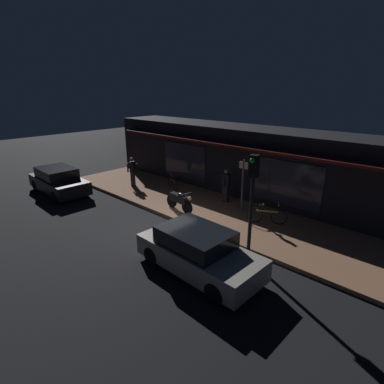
% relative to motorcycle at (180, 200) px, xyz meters
% --- Properties ---
extents(ground_plane, '(60.00, 60.00, 0.00)m').
position_rel_motorcycle_xyz_m(ground_plane, '(0.39, -1.81, -0.65)').
color(ground_plane, black).
extents(sidewalk_slab, '(18.00, 4.00, 0.15)m').
position_rel_motorcycle_xyz_m(sidewalk_slab, '(0.39, 1.19, -0.57)').
color(sidewalk_slab, '#8C6047').
rests_on(sidewalk_slab, ground_plane).
extents(storefront_building, '(18.00, 3.30, 3.60)m').
position_rel_motorcycle_xyz_m(storefront_building, '(0.39, 4.58, 1.16)').
color(storefront_building, black).
rests_on(storefront_building, ground_plane).
extents(motorcycle, '(1.70, 0.55, 0.97)m').
position_rel_motorcycle_xyz_m(motorcycle, '(0.00, 0.00, 0.00)').
color(motorcycle, black).
rests_on(motorcycle, sidewalk_slab).
extents(bicycle_parked, '(1.46, 0.86, 0.91)m').
position_rel_motorcycle_xyz_m(bicycle_parked, '(3.66, 1.47, -0.14)').
color(bicycle_parked, black).
rests_on(bicycle_parked, sidewalk_slab).
extents(bicycle_extra, '(1.53, 0.73, 0.91)m').
position_rel_motorcycle_xyz_m(bicycle_extra, '(-2.44, 1.87, -0.14)').
color(bicycle_extra, black).
rests_on(bicycle_extra, sidewalk_slab).
extents(person_photographer, '(0.53, 0.45, 1.67)m').
position_rel_motorcycle_xyz_m(person_photographer, '(-4.64, 0.79, 0.38)').
color(person_photographer, '#28232D').
rests_on(person_photographer, sidewalk_slab).
extents(person_bystander, '(0.41, 0.62, 1.67)m').
position_rel_motorcycle_xyz_m(person_bystander, '(0.86, 2.34, 0.38)').
color(person_bystander, '#28232D').
rests_on(person_bystander, sidewalk_slab).
extents(sign_post, '(0.44, 0.09, 2.40)m').
position_rel_motorcycle_xyz_m(sign_post, '(2.11, 1.91, 0.86)').
color(sign_post, '#47474C').
rests_on(sign_post, sidewalk_slab).
extents(traffic_light_pole, '(0.24, 0.33, 3.60)m').
position_rel_motorcycle_xyz_m(traffic_light_pole, '(4.50, -1.20, 1.83)').
color(traffic_light_pole, black).
rests_on(traffic_light_pole, ground_plane).
extents(parked_car_near, '(4.14, 1.86, 1.42)m').
position_rel_motorcycle_xyz_m(parked_car_near, '(-6.92, -2.52, 0.06)').
color(parked_car_near, black).
rests_on(parked_car_near, ground_plane).
extents(parked_car_far, '(4.15, 1.87, 1.42)m').
position_rel_motorcycle_xyz_m(parked_car_far, '(3.73, -2.90, 0.06)').
color(parked_car_far, black).
rests_on(parked_car_far, ground_plane).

